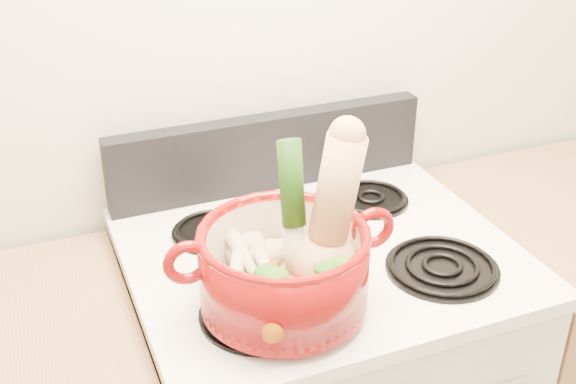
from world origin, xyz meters
name	(u,v)px	position (x,y,z in m)	size (l,w,h in m)	color
wall_back	(259,38)	(0.00, 1.75, 1.30)	(3.50, 0.02, 2.60)	silver
cooktop	(320,255)	(0.00, 1.40, 0.93)	(0.78, 0.67, 0.03)	white
control_backsplash	(269,152)	(0.00, 1.70, 1.04)	(0.76, 0.05, 0.18)	black
burner_front_left	(261,311)	(-0.19, 1.24, 0.96)	(0.22, 0.22, 0.02)	black
burner_front_right	(442,266)	(0.19, 1.24, 0.96)	(0.22, 0.22, 0.02)	black
burner_back_left	(212,230)	(-0.19, 1.54, 0.96)	(0.17, 0.17, 0.02)	black
burner_back_right	(371,198)	(0.19, 1.54, 0.96)	(0.17, 0.17, 0.02)	black
dutch_oven	(284,269)	(-0.15, 1.24, 1.04)	(0.30, 0.30, 0.15)	maroon
pot_handle_left	(187,262)	(-0.31, 1.25, 1.09)	(0.08, 0.08, 0.02)	maroon
pot_handle_right	(373,228)	(0.02, 1.23, 1.09)	(0.08, 0.08, 0.02)	maroon
squash	(325,215)	(-0.08, 1.22, 1.14)	(0.12, 0.12, 0.29)	tan
leek	(295,214)	(-0.12, 1.25, 1.14)	(0.04, 0.04, 0.28)	beige
ginger	(269,253)	(-0.14, 1.33, 1.02)	(0.08, 0.06, 0.04)	tan
parsnip_0	(249,273)	(-0.20, 1.28, 1.02)	(0.04, 0.04, 0.20)	beige
parsnip_1	(239,273)	(-0.22, 1.27, 1.03)	(0.04, 0.04, 0.19)	beige
parsnip_2	(266,267)	(-0.17, 1.27, 1.03)	(0.04, 0.04, 0.17)	beige
parsnip_3	(234,275)	(-0.23, 1.26, 1.04)	(0.04, 0.04, 0.16)	beige
parsnip_4	(245,256)	(-0.20, 1.29, 1.05)	(0.04, 0.04, 0.19)	beige
carrot_0	(270,292)	(-0.18, 1.22, 1.02)	(0.03, 0.03, 0.16)	#D3620A
carrot_1	(265,304)	(-0.20, 1.18, 1.02)	(0.03, 0.03, 0.16)	#BD5709
carrot_2	(304,288)	(-0.13, 1.19, 1.03)	(0.03, 0.03, 0.15)	#C25209
carrot_3	(274,290)	(-0.18, 1.19, 1.04)	(0.03, 0.03, 0.14)	#BF5A09
carrot_4	(294,286)	(-0.15, 1.19, 1.04)	(0.03, 0.03, 0.15)	#D04F0A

